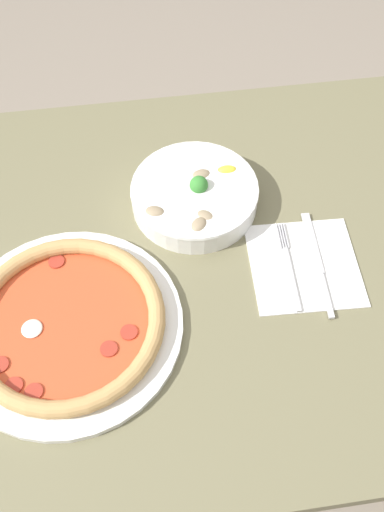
% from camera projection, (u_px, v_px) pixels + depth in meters
% --- Properties ---
extents(ground_plane, '(8.00, 8.00, 0.00)m').
position_uv_depth(ground_plane, '(182.00, 414.00, 1.58)').
color(ground_plane, gray).
extents(dining_table, '(1.16, 0.81, 0.77)m').
position_uv_depth(dining_table, '(176.00, 297.00, 1.05)').
color(dining_table, '#706B4C').
rests_on(dining_table, ground_plane).
extents(pizza, '(0.35, 0.35, 0.04)m').
position_uv_depth(pizza, '(67.00, 323.00, 0.86)').
color(pizza, white).
rests_on(pizza, dining_table).
extents(bowl, '(0.22, 0.22, 0.07)m').
position_uv_depth(bowl, '(195.00, 194.00, 0.99)').
color(bowl, white).
rests_on(bowl, dining_table).
extents(napkin, '(0.18, 0.18, 0.00)m').
position_uv_depth(napkin, '(304.00, 265.00, 0.94)').
color(napkin, white).
rests_on(napkin, dining_table).
extents(fork, '(0.02, 0.17, 0.00)m').
position_uv_depth(fork, '(289.00, 266.00, 0.94)').
color(fork, silver).
rests_on(fork, napkin).
extents(knife, '(0.02, 0.21, 0.01)m').
position_uv_depth(knife, '(319.00, 267.00, 0.94)').
color(knife, silver).
rests_on(knife, napkin).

